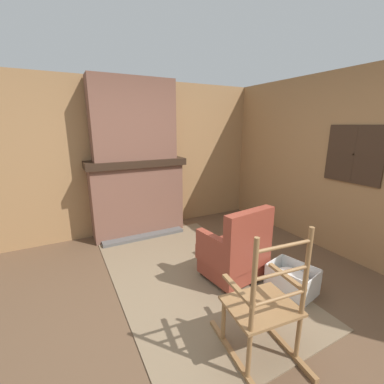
{
  "coord_description": "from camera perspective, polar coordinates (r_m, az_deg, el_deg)",
  "views": [
    {
      "loc": [
        1.99,
        -1.13,
        1.81
      ],
      "look_at": [
        -1.09,
        0.5,
        0.9
      ],
      "focal_mm": 24.0,
      "sensor_mm": 36.0,
      "label": 1
    }
  ],
  "objects": [
    {
      "name": "armchair",
      "position": [
        3.15,
        9.54,
        -13.19
      ],
      "size": [
        0.68,
        0.74,
        0.93
      ],
      "rotation": [
        0.0,
        0.0,
        3.27
      ],
      "color": "brown",
      "rests_on": "ground"
    },
    {
      "name": "laundry_basket",
      "position": [
        3.22,
        21.38,
        -17.55
      ],
      "size": [
        0.56,
        0.47,
        0.3
      ],
      "rotation": [
        0.0,
        0.0,
        0.24
      ],
      "color": "white",
      "rests_on": "ground"
    },
    {
      "name": "fireplace_hearth",
      "position": [
        4.39,
        -11.94,
        -1.21
      ],
      "size": [
        0.62,
        1.58,
        1.27
      ],
      "color": "brown",
      "rests_on": "ground"
    },
    {
      "name": "oil_lamp_vase",
      "position": [
        4.2,
        -19.83,
        7.63
      ],
      "size": [
        0.1,
        0.1,
        0.24
      ],
      "color": "silver",
      "rests_on": "fireplace_hearth"
    },
    {
      "name": "wood_panel_wall_back",
      "position": [
        4.03,
        32.02,
        4.7
      ],
      "size": [
        5.21,
        0.09,
        2.53
      ],
      "color": "#9E7247",
      "rests_on": "ground"
    },
    {
      "name": "wood_panel_wall_left",
      "position": [
        4.51,
        -13.25,
        7.31
      ],
      "size": [
        0.06,
        5.21,
        2.53
      ],
      "color": "#9E7247",
      "rests_on": "ground"
    },
    {
      "name": "area_rug",
      "position": [
        3.35,
        -0.22,
        -17.96
      ],
      "size": [
        2.96,
        1.78,
        0.01
      ],
      "color": "#7A664C",
      "rests_on": "ground"
    },
    {
      "name": "chimney_breast",
      "position": [
        4.25,
        -12.91,
        15.4
      ],
      "size": [
        0.36,
        1.3,
        1.24
      ],
      "color": "brown",
      "rests_on": "fireplace_hearth"
    },
    {
      "name": "ground_plane",
      "position": [
        2.92,
        1.4,
        -23.68
      ],
      "size": [
        14.0,
        14.0,
        0.0
      ],
      "primitive_type": "plane",
      "color": "brown"
    },
    {
      "name": "decorative_plate_on_mantel",
      "position": [
        4.35,
        -11.77,
        8.75
      ],
      "size": [
        0.06,
        0.23,
        0.23
      ],
      "color": "red",
      "rests_on": "fireplace_hearth"
    },
    {
      "name": "rocking_chair",
      "position": [
        2.27,
        15.63,
        -24.29
      ],
      "size": [
        0.85,
        0.57,
        1.13
      ],
      "rotation": [
        0.0,
        0.0,
        3.04
      ],
      "color": "olive",
      "rests_on": "ground"
    },
    {
      "name": "firewood_stack",
      "position": [
        4.68,
        11.8,
        -7.62
      ],
      "size": [
        0.46,
        0.5,
        0.12
      ],
      "rotation": [
        0.0,
        0.0,
        0.25
      ],
      "color": "brown",
      "rests_on": "ground"
    },
    {
      "name": "storage_case",
      "position": [
        4.45,
        -7.01,
        8.48
      ],
      "size": [
        0.18,
        0.24,
        0.13
      ],
      "color": "gray",
      "rests_on": "fireplace_hearth"
    }
  ]
}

